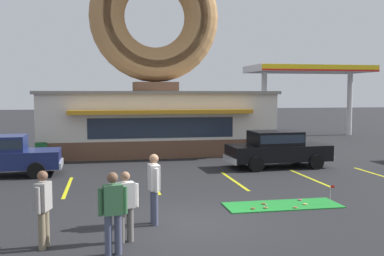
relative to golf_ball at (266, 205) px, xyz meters
The scene contains 24 objects.
ground_plane 2.71m from the golf_ball, 154.79° to the right, with size 160.00×160.00×0.00m, color #232326.
donut_shop_building 13.43m from the golf_ball, 98.01° to the left, with size 12.30×6.75×10.96m.
putting_mat 0.49m from the golf_ball, ahead, with size 3.37×1.20×0.03m, color #1E842D.
mini_donut_near_left 0.16m from the golf_ball, 98.41° to the left, with size 0.13×0.13×0.04m, color brown.
mini_donut_near_right 1.28m from the golf_ball, 18.22° to the left, with size 0.13×0.13×0.04m, color #D8667F.
mini_donut_mid_left 0.58m from the golf_ball, 149.20° to the right, with size 0.13×0.13×0.04m, color brown.
mini_donut_mid_centre 0.30m from the golf_ball, 114.44° to the right, with size 0.13×0.13×0.04m, color #A5724C.
mini_donut_mid_right 1.15m from the golf_ball, ahead, with size 0.13×0.13×0.04m, color #E5C666.
mini_donut_far_left 0.82m from the golf_ball, 30.32° to the right, with size 0.13×0.13×0.04m, color #A5724C.
golf_ball is the anchor object (origin of this frame).
putting_flag_pin 2.00m from the golf_ball, ahead, with size 0.13×0.01×0.55m.
car_navy 10.79m from the golf_ball, 143.10° to the left, with size 4.61×2.09×1.60m.
car_black 7.06m from the golf_ball, 66.00° to the left, with size 4.62×2.11×1.60m.
pedestrian_blue_sweater_man 4.80m from the golf_ball, 150.44° to the right, with size 0.58×0.33×1.57m.
pedestrian_hooded_kid 3.66m from the golf_ball, 161.64° to the right, with size 0.29×0.59×1.77m.
pedestrian_leather_jacket_man 6.37m from the golf_ball, 157.64° to the right, with size 0.34×0.58×1.65m.
pedestrian_clipboard_woman 5.44m from the golf_ball, 145.03° to the right, with size 0.59×0.30×1.70m.
trash_bin 12.02m from the golf_ball, 128.49° to the left, with size 0.57×0.57×0.97m.
gas_station_canopy 23.02m from the golf_ball, 61.86° to the left, with size 9.00×4.46×5.30m.
parking_stripe_left 7.00m from the golf_ball, 146.70° to the left, with size 0.12×3.60×0.01m, color yellow.
parking_stripe_mid_left 4.79m from the golf_ball, 126.59° to the left, with size 0.12×3.60×0.01m, color yellow.
parking_stripe_centre 3.85m from the golf_ball, 87.83° to the left, with size 0.12×3.60×0.01m, color yellow.
parking_stripe_mid_right 4.97m from the golf_ball, 50.71° to the left, with size 0.12×3.60×0.01m, color yellow.
parking_stripe_right 7.25m from the golf_ball, 32.03° to the left, with size 0.12×3.60×0.01m, color yellow.
Camera 1 is at (-2.06, -10.93, 3.28)m, focal length 42.00 mm.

